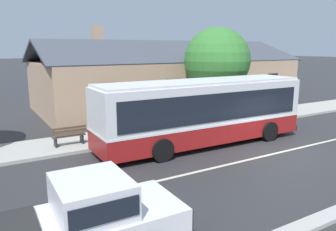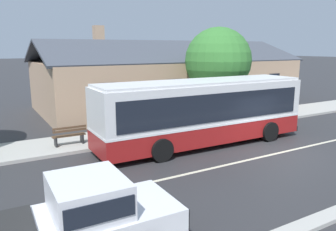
{
  "view_description": "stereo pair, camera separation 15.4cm",
  "coord_description": "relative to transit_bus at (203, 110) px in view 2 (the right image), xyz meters",
  "views": [
    {
      "loc": [
        -11.68,
        -9.65,
        4.69
      ],
      "look_at": [
        -3.78,
        3.6,
        1.49
      ],
      "focal_mm": 35.0,
      "sensor_mm": 36.0,
      "label": 1
    },
    {
      "loc": [
        -11.55,
        -9.72,
        4.69
      ],
      "look_at": [
        -3.78,
        3.6,
        1.49
      ],
      "focal_mm": 35.0,
      "sensor_mm": 36.0,
      "label": 2
    }
  ],
  "objects": [
    {
      "name": "bus_stop_sign",
      "position": [
        6.84,
        2.09,
        -0.06
      ],
      "size": [
        0.36,
        0.07,
        2.4
      ],
      "color": "gray",
      "rests_on": "sidewalk_far"
    },
    {
      "name": "bench_by_building",
      "position": [
        -5.84,
        2.68,
        -1.14
      ],
      "size": [
        1.55,
        0.51,
        0.94
      ],
      "color": "brown",
      "rests_on": "sidewalk_far"
    },
    {
      "name": "community_building",
      "position": [
        4.27,
        10.52,
        0.25
      ],
      "size": [
        20.67,
        9.44,
        6.29
      ],
      "color": "tan",
      "rests_on": "ground"
    },
    {
      "name": "ground_plane",
      "position": [
        2.22,
        -2.9,
        -1.7
      ],
      "size": [
        300.0,
        300.0,
        0.0
      ],
      "primitive_type": "plane",
      "color": "#2D2D30"
    },
    {
      "name": "transit_bus",
      "position": [
        0.0,
        0.0,
        0.0
      ],
      "size": [
        10.81,
        2.87,
        3.16
      ],
      "color": "maroon",
      "rests_on": "ground"
    },
    {
      "name": "sidewalk_far",
      "position": [
        2.22,
        3.1,
        -1.62
      ],
      "size": [
        60.0,
        3.0,
        0.15
      ],
      "primitive_type": "cube",
      "color": "#ADAAA3",
      "rests_on": "ground"
    },
    {
      "name": "lane_divider_stripe",
      "position": [
        2.22,
        -2.9,
        -1.7
      ],
      "size": [
        60.0,
        0.16,
        0.01
      ],
      "primitive_type": "cube",
      "color": "beige",
      "rests_on": "ground"
    },
    {
      "name": "street_tree_primary",
      "position": [
        4.12,
        4.08,
        2.16
      ],
      "size": [
        4.24,
        4.24,
        5.99
      ],
      "color": "#4C3828",
      "rests_on": "ground"
    },
    {
      "name": "pickup_truck_white",
      "position": [
        -8.06,
        -5.91,
        -0.76
      ],
      "size": [
        5.76,
        2.3,
        1.88
      ],
      "color": "silver",
      "rests_on": "ground"
    }
  ]
}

